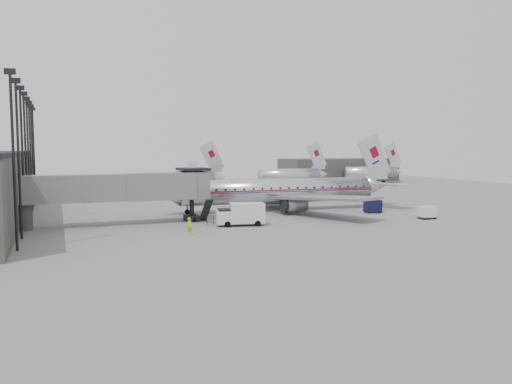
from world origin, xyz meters
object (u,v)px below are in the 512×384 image
at_px(airliner, 283,191).
at_px(baggage_cart_navy, 373,206).
at_px(service_van, 241,214).
at_px(ramp_worker, 190,227).
at_px(baggage_cart_white, 427,212).

bearing_deg(airliner, baggage_cart_navy, -30.87).
height_order(airliner, baggage_cart_navy, airliner).
relative_size(service_van, ramp_worker, 3.21).
bearing_deg(airliner, service_van, -129.64).
bearing_deg(ramp_worker, airliner, 14.02).
bearing_deg(airliner, ramp_worker, -135.40).
relative_size(baggage_cart_navy, baggage_cart_white, 1.24).
xyz_separation_m(baggage_cart_white, ramp_worker, (-30.12, -0.59, 0.06)).
distance_m(airliner, baggage_cart_white, 19.40).
bearing_deg(baggage_cart_navy, ramp_worker, -149.67).
xyz_separation_m(airliner, baggage_cart_navy, (10.12, -6.96, -1.83)).
height_order(baggage_cart_navy, ramp_worker, ramp_worker).
bearing_deg(baggage_cart_navy, service_van, -154.94).
bearing_deg(airliner, baggage_cart_white, -44.47).
xyz_separation_m(baggage_cart_navy, ramp_worker, (-27.34, -8.00, -0.04)).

